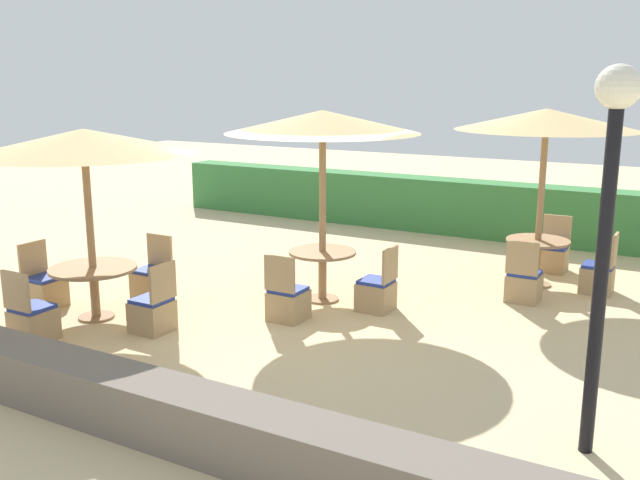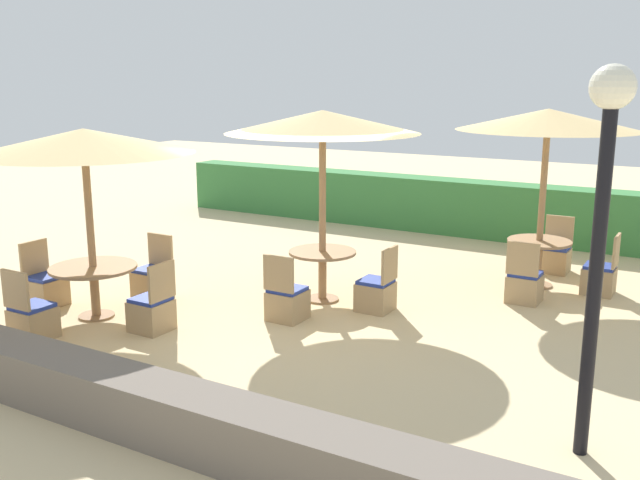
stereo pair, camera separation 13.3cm
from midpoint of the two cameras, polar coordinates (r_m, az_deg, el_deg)
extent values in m
plane|color=#D1BA8C|center=(10.09, -2.06, -5.65)|extent=(40.00, 40.00, 0.00)
cube|color=#387A3D|center=(15.21, 9.76, 2.71)|extent=(13.00, 0.70, 1.13)
cube|color=#6B6056|center=(7.31, -17.88, -11.51)|extent=(10.00, 0.56, 0.55)
cylinder|color=black|center=(6.38, 20.94, -3.58)|extent=(0.12, 0.12, 3.00)
sphere|color=silver|center=(6.14, 22.19, 11.27)|extent=(0.36, 0.36, 0.36)
cylinder|color=#93704C|center=(9.97, -18.29, 0.85)|extent=(0.10, 0.10, 2.48)
cone|color=tan|center=(9.80, -18.77, 7.50)|extent=(2.88, 2.88, 0.32)
cylinder|color=#93704C|center=(10.28, -17.80, -5.85)|extent=(0.48, 0.48, 0.03)
cylinder|color=#93704C|center=(10.18, -17.93, -4.13)|extent=(0.12, 0.12, 0.68)
cylinder|color=#93704C|center=(10.09, -18.07, -2.18)|extent=(1.16, 1.16, 0.04)
cube|color=tan|center=(10.95, -21.42, -3.98)|extent=(0.46, 0.46, 0.40)
cube|color=#233893|center=(10.89, -21.51, -2.84)|extent=(0.42, 0.42, 0.05)
cube|color=tan|center=(10.98, -22.32, -1.35)|extent=(0.04, 0.46, 0.48)
cube|color=tan|center=(10.89, -13.66, -3.52)|extent=(0.46, 0.46, 0.40)
cube|color=#233893|center=(10.83, -13.72, -2.38)|extent=(0.42, 0.42, 0.05)
cube|color=tan|center=(10.91, -13.05, -0.79)|extent=(0.46, 0.04, 0.48)
cube|color=tan|center=(9.65, -22.29, -6.29)|extent=(0.46, 0.46, 0.40)
cube|color=#233893|center=(9.58, -22.40, -5.01)|extent=(0.42, 0.42, 0.05)
cube|color=tan|center=(9.39, -23.54, -3.79)|extent=(0.46, 0.04, 0.48)
cube|color=tan|center=(9.50, -13.67, -5.96)|extent=(0.46, 0.46, 0.40)
cube|color=#233893|center=(9.43, -13.74, -4.67)|extent=(0.42, 0.42, 0.05)
cube|color=tan|center=(9.22, -12.87, -3.31)|extent=(0.04, 0.46, 0.48)
cylinder|color=#93704C|center=(11.48, 16.93, 2.95)|extent=(0.10, 0.10, 2.67)
cone|color=tan|center=(11.34, 17.34, 9.21)|extent=(2.74, 2.74, 0.32)
cylinder|color=#93704C|center=(11.77, 16.50, -3.39)|extent=(0.48, 0.48, 0.03)
cylinder|color=#93704C|center=(11.68, 16.61, -1.82)|extent=(0.12, 0.12, 0.70)
cylinder|color=#93704C|center=(11.60, 16.73, -0.06)|extent=(0.98, 0.98, 0.04)
cube|color=tan|center=(12.63, 17.81, -1.51)|extent=(0.46, 0.46, 0.40)
cube|color=#233893|center=(12.57, 17.88, -0.52)|extent=(0.42, 0.42, 0.05)
cube|color=tan|center=(12.72, 18.16, 0.83)|extent=(0.46, 0.04, 0.48)
cube|color=tan|center=(11.62, 20.96, -2.99)|extent=(0.46, 0.46, 0.40)
cube|color=#233893|center=(11.56, 21.05, -1.91)|extent=(0.42, 0.42, 0.05)
cube|color=tan|center=(11.48, 22.19, -0.75)|extent=(0.04, 0.46, 0.48)
cube|color=tan|center=(10.85, 15.65, -3.69)|extent=(0.46, 0.46, 0.40)
cube|color=#233893|center=(10.79, 15.72, -2.55)|extent=(0.42, 0.42, 0.05)
cube|color=tan|center=(10.53, 15.53, -1.43)|extent=(0.46, 0.04, 0.48)
cylinder|color=#93704C|center=(10.22, -0.17, 2.37)|extent=(0.10, 0.10, 2.68)
cone|color=tan|center=(10.07, -0.18, 9.45)|extent=(2.76, 2.76, 0.32)
cylinder|color=#93704C|center=(10.55, -0.17, -4.73)|extent=(0.48, 0.48, 0.03)
cylinder|color=#93704C|center=(10.45, -0.17, -2.97)|extent=(0.12, 0.12, 0.71)
cylinder|color=#93704C|center=(10.35, -0.17, -0.98)|extent=(0.98, 0.98, 0.04)
cube|color=tan|center=(10.07, 4.10, -4.52)|extent=(0.46, 0.46, 0.40)
cube|color=#233893|center=(10.01, 4.12, -3.29)|extent=(0.42, 0.42, 0.05)
cube|color=tan|center=(9.85, 5.25, -1.98)|extent=(0.04, 0.46, 0.48)
cube|color=tan|center=(9.68, -2.94, -5.24)|extent=(0.46, 0.46, 0.40)
cube|color=#233893|center=(9.61, -2.96, -3.97)|extent=(0.42, 0.42, 0.05)
cube|color=tan|center=(9.37, -3.66, -2.74)|extent=(0.46, 0.04, 0.48)
camera|label=1|loc=(0.07, -90.37, -0.08)|focal=40.00mm
camera|label=2|loc=(0.07, 89.63, 0.08)|focal=40.00mm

